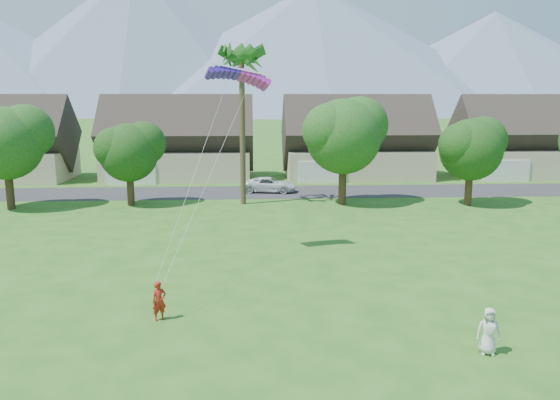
{
  "coord_description": "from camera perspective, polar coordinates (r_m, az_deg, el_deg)",
  "views": [
    {
      "loc": [
        -1.33,
        -15.08,
        8.56
      ],
      "look_at": [
        0.0,
        10.0,
        3.8
      ],
      "focal_mm": 35.0,
      "sensor_mm": 36.0,
      "label": 1
    }
  ],
  "objects": [
    {
      "name": "parked_car",
      "position": [
        49.74,
        -1.1,
        1.6
      ],
      "size": [
        5.14,
        2.98,
        1.35
      ],
      "primitive_type": "imported",
      "rotation": [
        0.0,
        0.0,
        1.41
      ],
      "color": "silver",
      "rests_on": "ground"
    },
    {
      "name": "fan_palm",
      "position": [
        43.71,
        -4.05,
        14.96
      ],
      "size": [
        3.0,
        3.0,
        13.8
      ],
      "color": "#4C3D26",
      "rests_on": "ground"
    },
    {
      "name": "mountain_ridge",
      "position": [
        276.1,
        -0.62,
        14.99
      ],
      "size": [
        540.0,
        240.0,
        70.0
      ],
      "color": "slate",
      "rests_on": "ground"
    },
    {
      "name": "tree_row",
      "position": [
        43.16,
        -2.8,
        5.84
      ],
      "size": [
        62.27,
        6.67,
        8.45
      ],
      "color": "#47301C",
      "rests_on": "ground"
    },
    {
      "name": "parafoil_kite",
      "position": [
        29.46,
        -4.35,
        12.97
      ],
      "size": [
        3.48,
        1.34,
        0.5
      ],
      "rotation": [
        0.0,
        0.0,
        0.22
      ],
      "color": "#4117B3",
      "rests_on": "ground"
    },
    {
      "name": "houses_row",
      "position": [
        58.33,
        -1.24,
        5.69
      ],
      "size": [
        72.75,
        8.19,
        8.86
      ],
      "color": "beige",
      "rests_on": "ground"
    },
    {
      "name": "ground",
      "position": [
        17.39,
        1.85,
        -18.76
      ],
      "size": [
        500.0,
        500.0,
        0.0
      ],
      "primitive_type": "plane",
      "color": "#2D6019",
      "rests_on": "ground"
    },
    {
      "name": "kite_flyer",
      "position": [
        22.0,
        -12.52,
        -10.25
      ],
      "size": [
        0.68,
        0.6,
        1.55
      ],
      "primitive_type": "imported",
      "rotation": [
        0.0,
        0.0,
        0.52
      ],
      "color": "#AE2113",
      "rests_on": "ground"
    },
    {
      "name": "watcher",
      "position": [
        20.12,
        20.97,
        -12.66
      ],
      "size": [
        0.88,
        0.66,
        1.63
      ],
      "primitive_type": "imported",
      "rotation": [
        0.0,
        0.0,
        -0.19
      ],
      "color": "silver",
      "rests_on": "ground"
    },
    {
      "name": "street",
      "position": [
        49.84,
        -1.47,
        0.84
      ],
      "size": [
        90.0,
        7.0,
        0.01
      ],
      "primitive_type": "cube",
      "color": "#2D2D30",
      "rests_on": "ground"
    }
  ]
}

